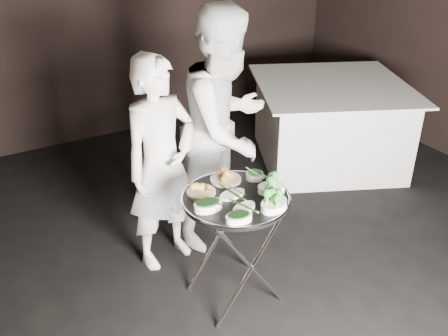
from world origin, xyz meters
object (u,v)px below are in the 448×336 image
serving_tray (236,198)px  waiter_left (161,165)px  tray_stand (235,243)px  waiter_right (226,128)px  dining_table (329,123)px

serving_tray → waiter_left: (-0.23, 0.64, 0.01)m
serving_tray → waiter_left: 0.68m
tray_stand → waiter_right: bearing=63.9°
tray_stand → serving_tray: bearing=-63.4°
waiter_right → tray_stand: bearing=-140.2°
tray_stand → waiter_left: 0.77m
tray_stand → dining_table: size_ratio=0.53×
dining_table → waiter_left: bearing=-162.8°
tray_stand → dining_table: bearing=34.2°
serving_tray → waiter_right: bearing=63.9°
tray_stand → waiter_left: bearing=109.7°
serving_tray → waiter_right: 0.83m
tray_stand → serving_tray: 0.35m
waiter_right → dining_table: (1.58, 0.58, -0.51)m
dining_table → serving_tray: bearing=-145.8°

